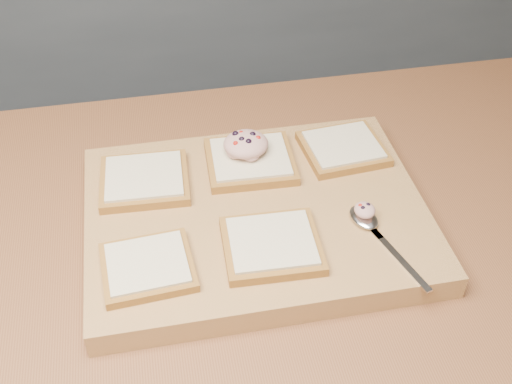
# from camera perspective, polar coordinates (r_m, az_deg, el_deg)

# --- Properties ---
(back_counter) EXTENTS (3.60, 0.62, 0.94)m
(back_counter) POSITION_cam_1_polar(r_m,az_deg,el_deg) (2.33, -9.52, 13.20)
(back_counter) COLOR slate
(back_counter) RESTS_ON ground
(cutting_board) EXTENTS (0.48, 0.36, 0.04)m
(cutting_board) POSITION_cam_1_polar(r_m,az_deg,el_deg) (0.92, -0.00, -2.24)
(cutting_board) COLOR tan
(cutting_board) RESTS_ON island_counter
(bread_far_left) EXTENTS (0.13, 0.12, 0.02)m
(bread_far_left) POSITION_cam_1_polar(r_m,az_deg,el_deg) (0.95, -9.89, 1.08)
(bread_far_left) COLOR olive
(bread_far_left) RESTS_ON cutting_board
(bread_far_center) EXTENTS (0.14, 0.12, 0.02)m
(bread_far_center) POSITION_cam_1_polar(r_m,az_deg,el_deg) (0.97, -0.50, 2.81)
(bread_far_center) COLOR olive
(bread_far_center) RESTS_ON cutting_board
(bread_far_right) EXTENTS (0.13, 0.12, 0.02)m
(bread_far_right) POSITION_cam_1_polar(r_m,az_deg,el_deg) (1.01, 7.75, 3.89)
(bread_far_right) COLOR olive
(bread_far_right) RESTS_ON cutting_board
(bread_near_left) EXTENTS (0.12, 0.11, 0.02)m
(bread_near_left) POSITION_cam_1_polar(r_m,az_deg,el_deg) (0.83, -9.61, -6.54)
(bread_near_left) COLOR olive
(bread_near_left) RESTS_ON cutting_board
(bread_near_center) EXTENTS (0.13, 0.12, 0.02)m
(bread_near_center) POSITION_cam_1_polar(r_m,az_deg,el_deg) (0.84, 1.41, -4.72)
(bread_near_center) COLOR olive
(bread_near_center) RESTS_ON cutting_board
(tuna_salad_dollop) EXTENTS (0.07, 0.06, 0.03)m
(tuna_salad_dollop) POSITION_cam_1_polar(r_m,az_deg,el_deg) (0.97, -0.92, 4.30)
(tuna_salad_dollop) COLOR #D69C89
(tuna_salad_dollop) RESTS_ON bread_far_center
(spoon) EXTENTS (0.07, 0.17, 0.01)m
(spoon) POSITION_cam_1_polar(r_m,az_deg,el_deg) (0.89, 9.99, -2.75)
(spoon) COLOR silver
(spoon) RESTS_ON cutting_board
(spoon_salad) EXTENTS (0.03, 0.03, 0.02)m
(spoon_salad) POSITION_cam_1_polar(r_m,az_deg,el_deg) (0.89, 9.64, -1.58)
(spoon_salad) COLOR #D69C89
(spoon_salad) RESTS_ON spoon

